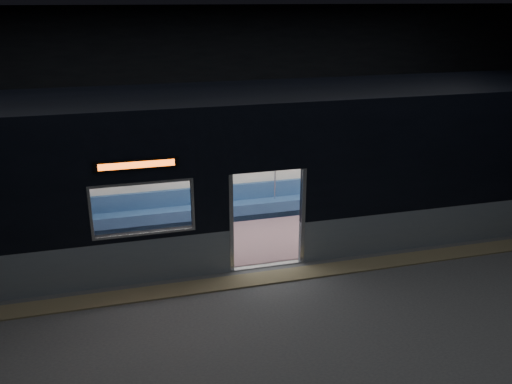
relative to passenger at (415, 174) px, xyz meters
name	(u,v)px	position (x,y,z in m)	size (l,w,h in m)	color
station_floor	(283,292)	(-4.80, -3.55, -0.81)	(24.00, 14.00, 0.01)	#47494C
station_envelope	(286,96)	(-4.80, -3.55, 2.86)	(24.00, 14.00, 5.00)	black
tactile_strip	(274,277)	(-4.80, -3.00, -0.79)	(22.80, 0.50, 0.03)	#8C7F59
metro_car	(248,160)	(-4.80, -1.00, 1.04)	(18.00, 3.04, 3.35)	gray
passenger	(415,174)	(0.00, 0.00, 0.00)	(0.41, 0.71, 1.39)	black
handbag	(420,181)	(0.02, -0.23, -0.12)	(0.28, 0.24, 0.14)	black
transit_map	(393,146)	(-0.55, 0.31, 0.70)	(1.10, 0.03, 0.72)	white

